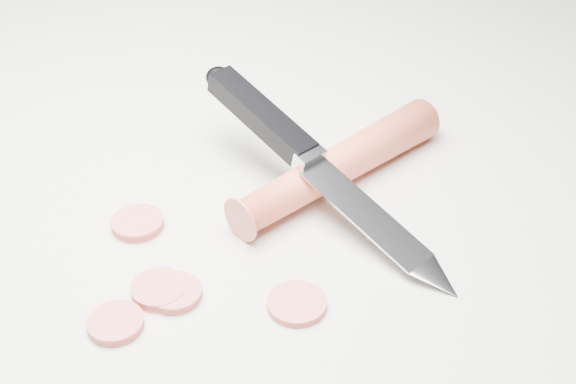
% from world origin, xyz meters
% --- Properties ---
extents(ground, '(2.40, 2.40, 0.00)m').
position_xyz_m(ground, '(0.00, 0.00, 0.00)').
color(ground, silver).
rests_on(ground, ground).
extents(carrot, '(0.10, 0.20, 0.03)m').
position_xyz_m(carrot, '(0.07, 0.09, 0.02)').
color(carrot, '#E44C31').
rests_on(carrot, ground).
extents(carrot_slice_0, '(0.04, 0.04, 0.01)m').
position_xyz_m(carrot_slice_0, '(-0.04, -0.02, 0.00)').
color(carrot_slice_0, '#D7594E').
rests_on(carrot_slice_0, ground).
extents(carrot_slice_1, '(0.04, 0.04, 0.01)m').
position_xyz_m(carrot_slice_1, '(0.01, -0.08, 0.00)').
color(carrot_slice_1, '#D7594E').
rests_on(carrot_slice_1, ground).
extents(carrot_slice_2, '(0.04, 0.04, 0.01)m').
position_xyz_m(carrot_slice_2, '(0.02, -0.07, 0.00)').
color(carrot_slice_2, '#D7594E').
rests_on(carrot_slice_2, ground).
extents(carrot_slice_3, '(0.04, 0.04, 0.01)m').
position_xyz_m(carrot_slice_3, '(0.00, -0.11, 0.00)').
color(carrot_slice_3, '#D7594E').
rests_on(carrot_slice_3, ground).
extents(carrot_slice_4, '(0.04, 0.04, 0.01)m').
position_xyz_m(carrot_slice_4, '(0.10, -0.05, 0.00)').
color(carrot_slice_4, '#D7594E').
rests_on(carrot_slice_4, ground).
extents(carrot_slice_5, '(0.03, 0.03, 0.01)m').
position_xyz_m(carrot_slice_5, '(0.01, -0.08, 0.00)').
color(carrot_slice_5, '#D7594E').
rests_on(carrot_slice_5, ground).
extents(kitchen_knife, '(0.26, 0.12, 0.07)m').
position_xyz_m(kitchen_knife, '(0.07, 0.06, 0.04)').
color(kitchen_knife, '#B3B5B9').
rests_on(kitchen_knife, ground).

